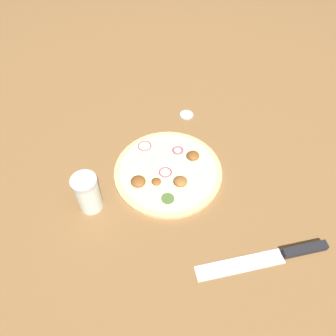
{
  "coord_description": "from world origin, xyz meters",
  "views": [
    {
      "loc": [
        0.52,
        -0.2,
        0.72
      ],
      "look_at": [
        0.0,
        0.0,
        0.02
      ],
      "focal_mm": 35.0,
      "sensor_mm": 36.0,
      "label": 1
    }
  ],
  "objects": [
    {
      "name": "spice_jar",
      "position": [
        0.03,
        -0.22,
        0.06
      ],
      "size": [
        0.06,
        0.06,
        0.11
      ],
      "color": "silver",
      "rests_on": "ground_plane"
    },
    {
      "name": "knife",
      "position": [
        0.32,
        0.16,
        0.01
      ],
      "size": [
        0.07,
        0.32,
        0.02
      ],
      "rotation": [
        0.0,
        0.0,
        4.56
      ],
      "color": "silver",
      "rests_on": "ground_plane"
    },
    {
      "name": "pizza",
      "position": [
        0.0,
        -0.0,
        0.01
      ],
      "size": [
        0.3,
        0.3,
        0.03
      ],
      "color": "#D6B77A",
      "rests_on": "ground_plane"
    },
    {
      "name": "loose_cap",
      "position": [
        -0.2,
        0.14,
        0.0
      ],
      "size": [
        0.04,
        0.04,
        0.01
      ],
      "color": "#B2B2B7",
      "rests_on": "ground_plane"
    },
    {
      "name": "ground_plane",
      "position": [
        0.0,
        0.0,
        0.0
      ],
      "size": [
        3.0,
        3.0,
        0.0
      ],
      "primitive_type": "plane",
      "color": "brown"
    }
  ]
}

